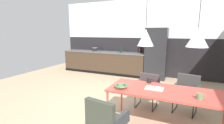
# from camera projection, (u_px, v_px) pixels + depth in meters

# --- Properties ---
(ground_plane) EXTENTS (9.02, 9.02, 0.00)m
(ground_plane) POSITION_uv_depth(u_px,v_px,m) (107.00, 107.00, 3.76)
(ground_plane) COLOR tan
(back_wall_splashback_dark) EXTENTS (6.94, 0.12, 1.48)m
(back_wall_splashback_dark) POSITION_uv_depth(u_px,v_px,m) (142.00, 56.00, 6.54)
(back_wall_splashback_dark) COLOR black
(back_wall_splashback_dark) RESTS_ON ground
(back_wall_panel_upper) EXTENTS (6.94, 0.12, 1.48)m
(back_wall_panel_upper) POSITION_uv_depth(u_px,v_px,m) (143.00, 19.00, 6.28)
(back_wall_panel_upper) COLOR silver
(back_wall_panel_upper) RESTS_ON back_wall_splashback_dark
(kitchen_counter) EXTENTS (3.57, 0.63, 0.90)m
(kitchen_counter) POSITION_uv_depth(u_px,v_px,m) (103.00, 62.00, 6.89)
(kitchen_counter) COLOR #3E2E20
(kitchen_counter) RESTS_ON ground
(refrigerator_column) EXTENTS (0.74, 0.60, 1.85)m
(refrigerator_column) POSITION_uv_depth(u_px,v_px,m) (156.00, 54.00, 5.95)
(refrigerator_column) COLOR #232326
(refrigerator_column) RESTS_ON ground
(dining_table) EXTENTS (1.97, 0.80, 0.72)m
(dining_table) POSITION_uv_depth(u_px,v_px,m) (166.00, 93.00, 2.78)
(dining_table) COLOR #DA4639
(dining_table) RESTS_ON ground
(armchair_head_of_table) EXTENTS (0.57, 0.56, 0.80)m
(armchair_head_of_table) POSITION_uv_depth(u_px,v_px,m) (187.00, 89.00, 3.48)
(armchair_head_of_table) COLOR #3A3B3A
(armchair_head_of_table) RESTS_ON ground
(armchair_far_side) EXTENTS (0.55, 0.54, 0.81)m
(armchair_far_side) POSITION_uv_depth(u_px,v_px,m) (105.00, 118.00, 2.30)
(armchair_far_side) COLOR #3A3B3A
(armchair_far_side) RESTS_ON ground
(armchair_near_window) EXTENTS (0.53, 0.52, 0.74)m
(armchair_near_window) POSITION_uv_depth(u_px,v_px,m) (148.00, 85.00, 3.75)
(armchair_near_window) COLOR #3A3B3A
(armchair_near_window) RESTS_ON ground
(fruit_bowl) EXTENTS (0.24, 0.24, 0.07)m
(fruit_bowl) POSITION_uv_depth(u_px,v_px,m) (121.00, 86.00, 2.89)
(fruit_bowl) COLOR #4C704C
(fruit_bowl) RESTS_ON dining_table
(open_book) EXTENTS (0.31, 0.22, 0.02)m
(open_book) POSITION_uv_depth(u_px,v_px,m) (154.00, 88.00, 2.88)
(open_book) COLOR white
(open_book) RESTS_ON dining_table
(mug_tall_blue) EXTENTS (0.13, 0.08, 0.09)m
(mug_tall_blue) POSITION_uv_depth(u_px,v_px,m) (149.00, 81.00, 3.20)
(mug_tall_blue) COLOR black
(mug_tall_blue) RESTS_ON dining_table
(mug_short_terracotta) EXTENTS (0.13, 0.09, 0.09)m
(mug_short_terracotta) POSITION_uv_depth(u_px,v_px,m) (200.00, 96.00, 2.41)
(mug_short_terracotta) COLOR #5B8456
(mug_short_terracotta) RESTS_ON dining_table
(cooking_pot) EXTENTS (0.22, 0.22, 0.17)m
(cooking_pot) POSITION_uv_depth(u_px,v_px,m) (95.00, 49.00, 6.94)
(cooking_pot) COLOR black
(cooking_pot) RESTS_ON kitchen_counter
(bottle_oil_tall) EXTENTS (0.07, 0.07, 0.28)m
(bottle_oil_tall) POSITION_uv_depth(u_px,v_px,m) (121.00, 50.00, 6.43)
(bottle_oil_tall) COLOR #0F3319
(bottle_oil_tall) RESTS_ON kitchen_counter
(bottle_vinegar_dark) EXTENTS (0.07, 0.07, 0.26)m
(bottle_vinegar_dark) POSITION_uv_depth(u_px,v_px,m) (140.00, 50.00, 6.34)
(bottle_vinegar_dark) COLOR maroon
(bottle_vinegar_dark) RESTS_ON kitchen_counter
(pendant_lamp_over_table_near) EXTENTS (0.28, 0.28, 1.44)m
(pendant_lamp_over_table_near) POSITION_uv_depth(u_px,v_px,m) (146.00, 38.00, 2.79)
(pendant_lamp_over_table_near) COLOR black
(pendant_lamp_over_table_far) EXTENTS (0.32, 0.32, 1.43)m
(pendant_lamp_over_table_far) POSITION_uv_depth(u_px,v_px,m) (198.00, 37.00, 2.42)
(pendant_lamp_over_table_far) COLOR black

